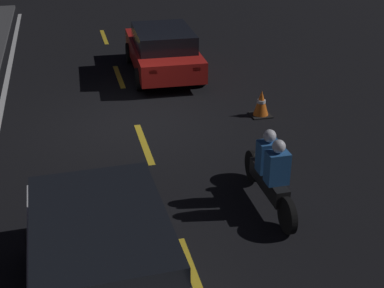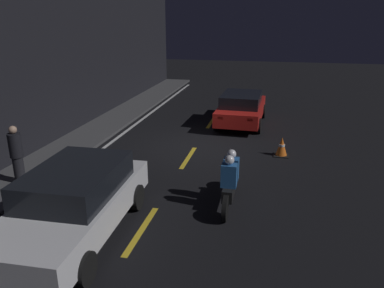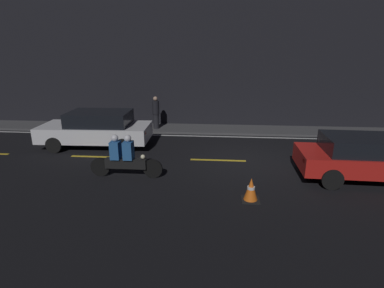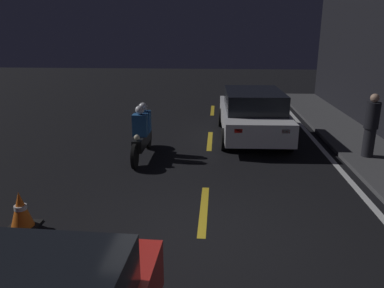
{
  "view_description": "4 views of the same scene",
  "coord_description": "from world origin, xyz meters",
  "px_view_note": "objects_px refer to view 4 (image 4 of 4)",
  "views": [
    {
      "loc": [
        -11.2,
        1.45,
        5.03
      ],
      "look_at": [
        -3.17,
        -0.53,
        0.97
      ],
      "focal_mm": 50.0,
      "sensor_mm": 36.0,
      "label": 1
    },
    {
      "loc": [
        -12.13,
        -2.58,
        4.35
      ],
      "look_at": [
        -2.79,
        -0.52,
        1.1
      ],
      "focal_mm": 35.0,
      "sensor_mm": 36.0,
      "label": 2
    },
    {
      "loc": [
        -1.11,
        -10.19,
        3.81
      ],
      "look_at": [
        -1.91,
        -0.45,
        0.74
      ],
      "focal_mm": 28.0,
      "sensor_mm": 36.0,
      "label": 3
    },
    {
      "loc": [
        5.17,
        0.22,
        3.1
      ],
      "look_at": [
        -2.5,
        -0.32,
        0.79
      ],
      "focal_mm": 35.0,
      "sensor_mm": 36.0,
      "label": 4
    }
  ],
  "objects_px": {
    "sedan_white": "(252,113)",
    "motorcycle": "(142,133)",
    "traffic_cone_near": "(21,210)",
    "pedestrian": "(371,125)"
  },
  "relations": [
    {
      "from": "pedestrian",
      "to": "motorcycle",
      "type": "bearing_deg",
      "value": -88.83
    },
    {
      "from": "sedan_white",
      "to": "pedestrian",
      "type": "bearing_deg",
      "value": -126.42
    },
    {
      "from": "traffic_cone_near",
      "to": "sedan_white",
      "type": "bearing_deg",
      "value": 143.93
    },
    {
      "from": "motorcycle",
      "to": "traffic_cone_near",
      "type": "height_order",
      "value": "motorcycle"
    },
    {
      "from": "motorcycle",
      "to": "pedestrian",
      "type": "relative_size",
      "value": 1.44
    },
    {
      "from": "sedan_white",
      "to": "motorcycle",
      "type": "bearing_deg",
      "value": 122.53
    },
    {
      "from": "motorcycle",
      "to": "pedestrian",
      "type": "xyz_separation_m",
      "value": [
        -0.12,
        5.69,
        0.26
      ]
    },
    {
      "from": "motorcycle",
      "to": "traffic_cone_near",
      "type": "bearing_deg",
      "value": -18.27
    },
    {
      "from": "sedan_white",
      "to": "traffic_cone_near",
      "type": "xyz_separation_m",
      "value": [
        5.78,
        -4.21,
        -0.46
      ]
    },
    {
      "from": "traffic_cone_near",
      "to": "pedestrian",
      "type": "bearing_deg",
      "value": 119.27
    }
  ]
}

